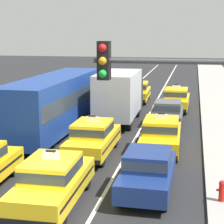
# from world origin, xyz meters

# --- Properties ---
(ground_plane) EXTENTS (160.00, 160.00, 0.00)m
(ground_plane) POSITION_xyz_m (0.00, 0.00, 0.00)
(ground_plane) COLOR #232326
(lane_stripe_left_center) EXTENTS (0.14, 80.00, 0.01)m
(lane_stripe_left_center) POSITION_xyz_m (-1.60, 20.00, 0.00)
(lane_stripe_left_center) COLOR silver
(lane_stripe_left_center) RESTS_ON ground
(lane_stripe_center_right) EXTENTS (0.14, 80.00, 0.01)m
(lane_stripe_center_right) POSITION_xyz_m (1.60, 20.00, 0.00)
(lane_stripe_center_right) COLOR silver
(lane_stripe_center_right) RESTS_ON ground
(bus_left_second) EXTENTS (2.64, 11.23, 3.22)m
(bus_left_second) POSITION_xyz_m (-3.20, 11.12, 1.82)
(bus_left_second) COLOR black
(bus_left_second) RESTS_ON ground
(sedan_left_third) EXTENTS (1.77, 4.30, 1.58)m
(sedan_left_third) POSITION_xyz_m (-3.07, 20.33, 0.85)
(sedan_left_third) COLOR black
(sedan_left_third) RESTS_ON ground
(taxi_center_nearest) EXTENTS (1.89, 4.59, 1.96)m
(taxi_center_nearest) POSITION_xyz_m (0.11, 1.28, 0.88)
(taxi_center_nearest) COLOR black
(taxi_center_nearest) RESTS_ON ground
(taxi_center_second) EXTENTS (1.84, 4.57, 1.96)m
(taxi_center_second) POSITION_xyz_m (0.08, 6.89, 0.88)
(taxi_center_second) COLOR black
(taxi_center_second) RESTS_ON ground
(box_truck_center_third) EXTENTS (2.35, 6.98, 3.27)m
(box_truck_center_third) POSITION_xyz_m (-0.00, 14.39, 1.78)
(box_truck_center_third) COLOR black
(box_truck_center_third) RESTS_ON ground
(taxi_center_fourth) EXTENTS (1.91, 4.60, 1.96)m
(taxi_center_fourth) POSITION_xyz_m (0.07, 21.96, 0.88)
(taxi_center_fourth) COLOR black
(taxi_center_fourth) RESTS_ON ground
(sedan_right_nearest) EXTENTS (1.81, 4.32, 1.58)m
(sedan_right_nearest) POSITION_xyz_m (3.11, 3.02, 0.85)
(sedan_right_nearest) COLOR black
(sedan_right_nearest) RESTS_ON ground
(taxi_right_second) EXTENTS (1.90, 4.59, 1.96)m
(taxi_right_second) POSITION_xyz_m (3.17, 8.11, 0.88)
(taxi_right_second) COLOR black
(taxi_right_second) RESTS_ON ground
(sedan_right_third) EXTENTS (1.77, 4.30, 1.58)m
(sedan_right_third) POSITION_xyz_m (3.12, 13.60, 0.85)
(sedan_right_third) COLOR black
(sedan_right_third) RESTS_ON ground
(taxi_right_fourth) EXTENTS (1.90, 4.59, 1.96)m
(taxi_right_fourth) POSITION_xyz_m (3.39, 18.76, 0.88)
(taxi_right_fourth) COLOR black
(taxi_right_fourth) RESTS_ON ground
(fire_hydrant) EXTENTS (0.36, 0.22, 0.73)m
(fire_hydrant) POSITION_xyz_m (5.68, 2.41, 0.55)
(fire_hydrant) COLOR red
(fire_hydrant) RESTS_ON sidewalk_curb
(traffic_light_pole) EXTENTS (2.87, 0.33, 5.58)m
(traffic_light_pole) POSITION_xyz_m (4.49, -2.96, 3.82)
(traffic_light_pole) COLOR #47474C
(traffic_light_pole) RESTS_ON ground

